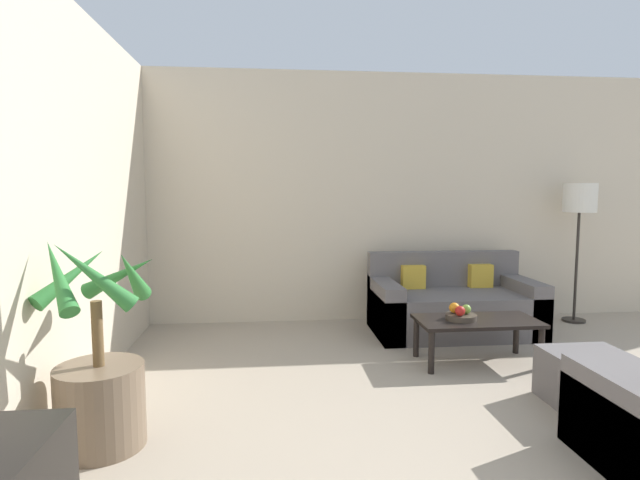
# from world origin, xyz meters

# --- Properties ---
(wall_back) EXTENTS (8.47, 0.06, 2.70)m
(wall_back) POSITION_xyz_m (0.00, 5.81, 1.35)
(wall_back) COLOR beige
(wall_back) RESTS_ON ground_plane
(potted_palm) EXTENTS (0.67, 0.66, 1.21)m
(potted_palm) POSITION_xyz_m (-3.10, 3.19, 0.37)
(potted_palm) COLOR brown
(potted_palm) RESTS_ON ground_plane
(sofa_loveseat) EXTENTS (1.61, 0.85, 0.79)m
(sofa_loveseat) POSITION_xyz_m (-0.31, 5.18, 0.27)
(sofa_loveseat) COLOR #605B5B
(sofa_loveseat) RESTS_ON ground_plane
(floor_lamp) EXTENTS (0.34, 0.34, 1.51)m
(floor_lamp) POSITION_xyz_m (1.17, 5.44, 1.29)
(floor_lamp) COLOR #2D2823
(floor_lamp) RESTS_ON ground_plane
(coffee_table) EXTENTS (1.00, 0.50, 0.37)m
(coffee_table) POSITION_xyz_m (-0.44, 4.29, 0.32)
(coffee_table) COLOR black
(coffee_table) RESTS_ON ground_plane
(fruit_bowl) EXTENTS (0.25, 0.25, 0.05)m
(fruit_bowl) POSITION_xyz_m (-0.58, 4.28, 0.39)
(fruit_bowl) COLOR #42382D
(fruit_bowl) RESTS_ON coffee_table
(apple_red) EXTENTS (0.08, 0.08, 0.08)m
(apple_red) POSITION_xyz_m (-0.61, 4.23, 0.46)
(apple_red) COLOR red
(apple_red) RESTS_ON fruit_bowl
(apple_green) EXTENTS (0.08, 0.08, 0.08)m
(apple_green) POSITION_xyz_m (-0.53, 4.30, 0.46)
(apple_green) COLOR olive
(apple_green) RESTS_ON fruit_bowl
(orange_fruit) EXTENTS (0.09, 0.09, 0.09)m
(orange_fruit) POSITION_xyz_m (-0.62, 4.33, 0.46)
(orange_fruit) COLOR orange
(orange_fruit) RESTS_ON fruit_bowl
(ottoman) EXTENTS (0.53, 0.54, 0.35)m
(ottoman) POSITION_xyz_m (-0.03, 3.39, 0.18)
(ottoman) COLOR #605B5B
(ottoman) RESTS_ON ground_plane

